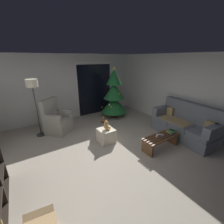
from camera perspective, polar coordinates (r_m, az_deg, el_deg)
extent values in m
plane|color=#9E9384|center=(4.01, 0.63, -15.58)|extent=(7.00, 7.00, 0.00)
cube|color=beige|center=(6.14, -15.45, 9.27)|extent=(5.72, 0.12, 2.50)
cube|color=beige|center=(5.50, 26.63, 6.61)|extent=(0.12, 6.00, 2.50)
cube|color=silver|center=(6.46, -6.73, 9.01)|extent=(1.60, 0.02, 2.20)
cube|color=black|center=(6.45, -6.64, 8.55)|extent=(1.50, 0.02, 2.10)
cube|color=slate|center=(5.12, 25.46, -7.05)|extent=(0.90, 1.95, 0.34)
cube|color=slate|center=(4.72, 31.72, -7.26)|extent=(0.72, 0.65, 0.14)
cube|color=slate|center=(5.00, 25.73, -4.66)|extent=(0.72, 0.65, 0.14)
cube|color=slate|center=(5.35, 20.50, -2.33)|extent=(0.72, 0.65, 0.14)
cube|color=slate|center=(5.13, 28.50, -0.07)|extent=(0.34, 1.91, 0.60)
cube|color=slate|center=(4.55, 34.99, -5.95)|extent=(0.77, 0.26, 0.28)
cube|color=slate|center=(5.44, 18.97, 0.63)|extent=(0.77, 0.26, 0.28)
cube|color=#997F51|center=(5.09, 23.52, -2.93)|extent=(0.67, 0.94, 0.02)
cube|color=#997F51|center=(4.75, 34.11, -4.75)|extent=(0.14, 0.33, 0.28)
cube|color=#997F51|center=(5.45, 21.41, 0.36)|extent=(0.14, 0.33, 0.28)
cube|color=brown|center=(4.14, 20.37, -10.09)|extent=(1.10, 0.05, 0.04)
cube|color=brown|center=(4.18, 19.41, -9.62)|extent=(1.10, 0.05, 0.04)
cube|color=brown|center=(4.22, 18.48, -9.17)|extent=(1.10, 0.05, 0.04)
cube|color=brown|center=(4.27, 17.56, -8.72)|extent=(1.10, 0.05, 0.04)
cube|color=brown|center=(4.32, 16.67, -8.28)|extent=(1.10, 0.05, 0.04)
cube|color=brown|center=(3.99, 13.57, -13.56)|extent=(0.05, 0.36, 0.33)
cube|color=brown|center=(4.67, 22.11, -9.27)|extent=(0.05, 0.36, 0.33)
cube|color=#333338|center=(4.20, 19.48, -9.03)|extent=(0.16, 0.07, 0.02)
cube|color=silver|center=(4.19, 17.01, -8.77)|extent=(0.16, 0.12, 0.02)
cube|color=#ADADB2|center=(4.28, 18.36, -8.32)|extent=(0.14, 0.15, 0.02)
cube|color=#285684|center=(4.48, 22.18, -7.37)|extent=(0.23, 0.18, 0.04)
cube|color=#B79333|center=(4.45, 22.16, -7.07)|extent=(0.29, 0.24, 0.03)
cube|color=#337042|center=(4.43, 22.35, -6.81)|extent=(0.24, 0.19, 0.03)
cube|color=black|center=(4.44, 22.37, -6.48)|extent=(0.11, 0.16, 0.01)
cylinder|color=#4C1E19|center=(6.28, 0.74, -1.19)|extent=(0.36, 0.36, 0.10)
cylinder|color=brown|center=(6.24, 0.74, -0.25)|extent=(0.08, 0.08, 0.12)
cone|color=#195628|center=(6.12, 0.76, 3.02)|extent=(1.05, 1.05, 0.62)
cone|color=#195628|center=(5.97, 0.78, 8.22)|extent=(0.84, 0.84, 0.62)
cone|color=#195628|center=(5.88, 0.81, 13.63)|extent=(0.62, 0.62, 0.62)
sphere|color=#1E8C33|center=(5.70, 2.14, 1.79)|extent=(0.06, 0.06, 0.06)
sphere|color=gold|center=(6.01, -0.09, 14.02)|extent=(0.06, 0.06, 0.06)
sphere|color=gold|center=(5.72, 2.67, 7.13)|extent=(0.06, 0.06, 0.06)
sphere|color=gold|center=(6.16, -3.89, 1.84)|extent=(0.06, 0.06, 0.06)
sphere|color=gold|center=(5.69, -0.32, 1.95)|extent=(0.06, 0.06, 0.06)
sphere|color=white|center=(5.71, -1.00, 2.79)|extent=(0.06, 0.06, 0.06)
sphere|color=blue|center=(5.95, 2.97, 11.56)|extent=(0.06, 0.06, 0.06)
sphere|color=#B233A5|center=(6.01, -2.99, 5.29)|extent=(0.06, 0.06, 0.06)
sphere|color=gold|center=(5.83, 2.55, 12.96)|extent=(0.06, 0.06, 0.06)
cone|color=#EAD14C|center=(5.85, 0.83, 16.70)|extent=(0.14, 0.14, 0.12)
cube|color=gray|center=(5.24, -19.82, -5.77)|extent=(0.96, 0.96, 0.31)
cube|color=gray|center=(5.14, -20.15, -3.31)|extent=(0.96, 0.96, 0.18)
cube|color=gray|center=(5.16, -23.11, 1.27)|extent=(0.62, 0.56, 0.64)
cube|color=gray|center=(5.26, -18.46, -0.20)|extent=(0.48, 0.53, 0.22)
cube|color=gray|center=(4.85, -22.16, -2.41)|extent=(0.48, 0.53, 0.22)
cylinder|color=#2D2D30|center=(5.33, -25.69, -7.89)|extent=(0.28, 0.28, 0.02)
cylinder|color=#2D2D30|center=(5.03, -27.04, 0.07)|extent=(0.03, 0.03, 1.55)
cylinder|color=beige|center=(4.84, -28.70, 9.84)|extent=(0.32, 0.32, 0.22)
cube|color=beige|center=(4.38, -2.25, -9.09)|extent=(0.44, 0.44, 0.41)
cylinder|color=tan|center=(4.30, -1.35, -6.14)|extent=(0.12, 0.12, 0.06)
cylinder|color=tan|center=(4.21, -1.68, -6.73)|extent=(0.12, 0.12, 0.06)
sphere|color=tan|center=(4.24, -2.31, -5.53)|extent=(0.15, 0.15, 0.15)
sphere|color=tan|center=(4.19, -2.33, -4.06)|extent=(0.11, 0.11, 0.11)
sphere|color=tan|center=(4.18, -1.67, -4.25)|extent=(0.04, 0.04, 0.04)
sphere|color=tan|center=(4.20, -2.21, -3.28)|extent=(0.04, 0.04, 0.04)
sphere|color=tan|center=(4.13, -2.48, -3.69)|extent=(0.04, 0.04, 0.04)
sphere|color=tan|center=(4.29, -1.81, -5.03)|extent=(0.06, 0.06, 0.06)
sphere|color=tan|center=(4.17, -2.29, -5.85)|extent=(0.06, 0.06, 0.06)
cylinder|color=brown|center=(5.68, -4.11, -3.85)|extent=(0.12, 0.13, 0.06)
cylinder|color=brown|center=(5.76, -3.71, -3.47)|extent=(0.12, 0.13, 0.06)
sphere|color=brown|center=(5.67, -3.37, -3.12)|extent=(0.15, 0.15, 0.15)
sphere|color=brown|center=(5.62, -3.39, -2.01)|extent=(0.11, 0.11, 0.11)
sphere|color=#A37A51|center=(5.64, -3.85, -2.03)|extent=(0.04, 0.04, 0.04)
sphere|color=brown|center=(5.57, -3.56, -1.70)|extent=(0.04, 0.04, 0.04)
sphere|color=brown|center=(5.64, -3.25, -1.43)|extent=(0.04, 0.04, 0.04)
sphere|color=brown|center=(5.61, -3.85, -3.27)|extent=(0.06, 0.06, 0.06)
sphere|color=brown|center=(5.73, -3.27, -2.74)|extent=(0.06, 0.06, 0.06)
cube|color=tan|center=(2.75, -26.57, -31.62)|extent=(0.41, 0.14, 0.06)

